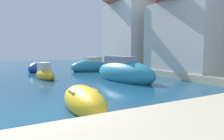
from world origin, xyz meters
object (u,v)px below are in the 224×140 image
moored_boat_0 (45,74)px  waterfront_building_main (194,30)px  moored_boat_6 (84,101)px  moored_boat_2 (40,68)px  moored_boat_7 (124,72)px  waterfront_building_annex (139,30)px  moored_boat_9 (90,66)px

moored_boat_0 → waterfront_building_main: size_ratio=0.50×
moored_boat_6 → moored_boat_2: bearing=179.3°
moored_boat_0 → moored_boat_6: size_ratio=1.01×
moored_boat_0 → moored_boat_7: 6.14m
moored_boat_0 → waterfront_building_annex: size_ratio=0.41×
moored_boat_0 → waterfront_building_main: waterfront_building_main is taller
moored_boat_7 → waterfront_building_annex: 10.87m
moored_boat_9 → moored_boat_7: bearing=78.8°
moored_boat_2 → moored_boat_9: 5.29m
moored_boat_9 → moored_boat_0: bearing=28.1°
moored_boat_6 → moored_boat_9: 14.17m
moored_boat_7 → waterfront_building_annex: bearing=129.4°
moored_boat_6 → waterfront_building_main: (11.90, 5.01, 3.58)m
moored_boat_2 → moored_boat_6: (-0.87, -15.21, -0.05)m
moored_boat_9 → moored_boat_6: bearing=59.2°
moored_boat_6 → moored_boat_7: moored_boat_7 is taller
moored_boat_7 → moored_boat_0: bearing=-136.6°
moored_boat_7 → waterfront_building_main: size_ratio=0.88×
moored_boat_7 → moored_boat_9: 7.61m
moored_boat_0 → moored_boat_2: moored_boat_0 is taller
moored_boat_2 → moored_boat_6: moored_boat_2 is taller
moored_boat_0 → waterfront_building_main: (11.59, -4.18, 3.52)m
moored_boat_0 → moored_boat_2: size_ratio=0.88×
waterfront_building_main → waterfront_building_annex: size_ratio=0.83×
moored_boat_0 → waterfront_building_main: bearing=64.1°
moored_boat_6 → waterfront_building_annex: 18.07m
moored_boat_2 → moored_boat_6: 15.24m
moored_boat_0 → moored_boat_9: bearing=119.2°
moored_boat_6 → moored_boat_7: size_ratio=0.56×
moored_boat_2 → moored_boat_9: moored_boat_9 is taller
moored_boat_0 → moored_boat_7: (4.83, -3.79, 0.22)m
moored_boat_0 → moored_boat_7: size_ratio=0.57×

